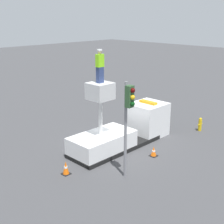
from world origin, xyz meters
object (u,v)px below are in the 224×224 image
Objects in this scene: traffic_light_pole at (128,112)px; traffic_cone_curbside at (154,152)px; fire_hydrant at (200,124)px; traffic_cone_rear at (66,168)px; bucket_truck at (124,130)px; worker at (100,66)px.

traffic_light_pole is 8.47× the size of traffic_cone_curbside.
traffic_cone_curbside is (2.82, 0.56, -3.09)m from traffic_light_pole.
fire_hydrant is 1.36× the size of traffic_cone_rear.
bucket_truck is 2.38m from traffic_cone_curbside.
fire_hydrant is (8.22, 0.77, -2.90)m from traffic_light_pole.
traffic_light_pole is (-2.88, -2.84, 2.44)m from bucket_truck.
traffic_cone_rear is at bearing -174.38° from bucket_truck.
worker is 0.37× the size of traffic_light_pole.
traffic_cone_curbside is (-5.40, -0.21, -0.19)m from fire_hydrant.
bucket_truck is at bearing 44.62° from traffic_light_pole.
traffic_light_pole is at bearing -135.38° from bucket_truck.
bucket_truck is at bearing 0.00° from worker.
worker reaches higher than traffic_cone_curbside.
worker is 3.13× the size of traffic_cone_curbside.
bucket_truck is 4.84m from traffic_cone_rear.
traffic_light_pole is 4.22m from traffic_cone_curbside.
fire_hydrant is at bearing -21.22° from bucket_truck.
bucket_truck is 4.54m from worker.
traffic_light_pole reaches higher than traffic_cone_curbside.
traffic_cone_rear is (-1.90, 2.37, -3.03)m from traffic_light_pole.
fire_hydrant is (7.30, -2.07, -4.55)m from worker.
worker is 8.85m from fire_hydrant.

